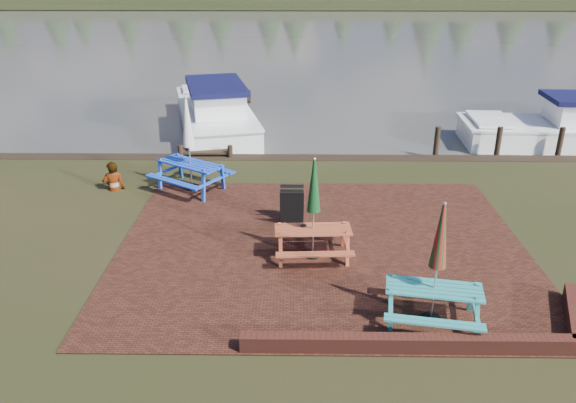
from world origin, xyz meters
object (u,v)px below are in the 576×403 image
(picnic_table_blue, at_px, (190,159))
(chalkboard, at_px, (292,206))
(picnic_table_red, at_px, (313,224))
(jetty, at_px, (222,119))
(picnic_table_teal, at_px, (435,282))
(boat_jetty, at_px, (215,114))
(boat_near, at_px, (572,130))
(person, at_px, (111,162))

(picnic_table_blue, bearing_deg, chalkboard, -3.81)
(picnic_table_red, relative_size, picnic_table_blue, 0.87)
(picnic_table_blue, distance_m, jetty, 7.02)
(picnic_table_teal, height_order, boat_jetty, picnic_table_teal)
(boat_near, bearing_deg, chalkboard, 127.68)
(picnic_table_blue, height_order, chalkboard, picnic_table_blue)
(jetty, xyz_separation_m, person, (-2.12, -7.05, 0.70))
(jetty, xyz_separation_m, boat_near, (12.55, -2.28, 0.27))
(chalkboard, xyz_separation_m, boat_near, (9.73, 6.81, -0.09))
(chalkboard, bearing_deg, boat_jetty, 109.45)
(picnic_table_red, distance_m, person, 6.54)
(boat_jetty, distance_m, boat_near, 12.84)
(boat_jetty, bearing_deg, picnic_table_red, -85.22)
(picnic_table_teal, xyz_separation_m, jetty, (-5.31, 13.04, -0.69))
(boat_near, bearing_deg, boat_jetty, 84.67)
(jetty, height_order, boat_jetty, boat_jetty)
(chalkboard, height_order, boat_near, boat_near)
(jetty, distance_m, person, 7.40)
(chalkboard, distance_m, boat_near, 11.88)
(picnic_table_blue, bearing_deg, picnic_table_red, -15.86)
(picnic_table_blue, bearing_deg, person, -144.69)
(picnic_table_red, xyz_separation_m, jetty, (-3.28, 10.74, -0.67))
(picnic_table_teal, bearing_deg, boat_jetty, 123.57)
(picnic_table_red, relative_size, jetty, 0.25)
(chalkboard, bearing_deg, jetty, 107.53)
(picnic_table_teal, distance_m, picnic_table_red, 3.07)
(jetty, bearing_deg, picnic_table_teal, -67.84)
(person, bearing_deg, picnic_table_teal, 127.50)
(boat_near, distance_m, person, 15.43)
(picnic_table_blue, relative_size, jetty, 0.28)
(picnic_table_teal, xyz_separation_m, picnic_table_red, (-2.03, 2.30, -0.02))
(picnic_table_red, xyz_separation_m, chalkboard, (-0.46, 1.65, -0.31))
(picnic_table_red, height_order, boat_jetty, picnic_table_red)
(jetty, height_order, person, person)
(picnic_table_blue, relative_size, boat_jetty, 0.33)
(picnic_table_blue, bearing_deg, boat_jetty, 125.04)
(picnic_table_red, height_order, jetty, picnic_table_red)
(picnic_table_blue, xyz_separation_m, boat_jetty, (-0.19, 6.49, -0.47))
(jetty, distance_m, boat_near, 12.76)
(boat_jetty, bearing_deg, picnic_table_teal, -80.21)
(picnic_table_teal, distance_m, boat_jetty, 13.70)
(picnic_table_blue, bearing_deg, boat_near, 53.87)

